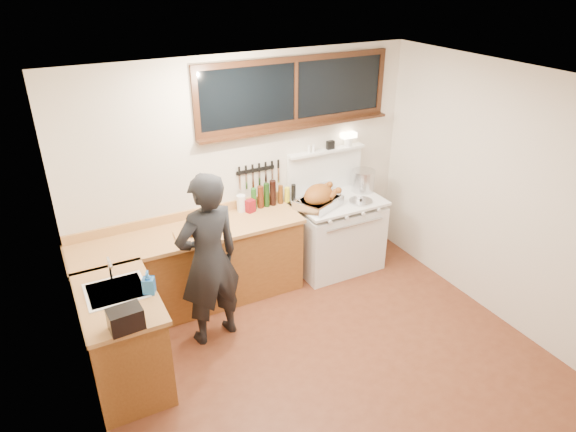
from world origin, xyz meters
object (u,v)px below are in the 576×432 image
man (209,260)px  cutting_board (194,232)px  vintage_stove (336,232)px  roast_turkey (319,198)px

man → cutting_board: man is taller
man → cutting_board: 0.50m
vintage_stove → cutting_board: size_ratio=3.83×
vintage_stove → roast_turkey: (-0.29, -0.06, 0.54)m
vintage_stove → roast_turkey: bearing=-168.6°
man → cutting_board: size_ratio=4.26×
vintage_stove → cutting_board: vintage_stove is taller
man → roast_turkey: (1.51, 0.52, 0.12)m
cutting_board → roast_turkey: 1.49m
man → roast_turkey: size_ratio=2.91×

